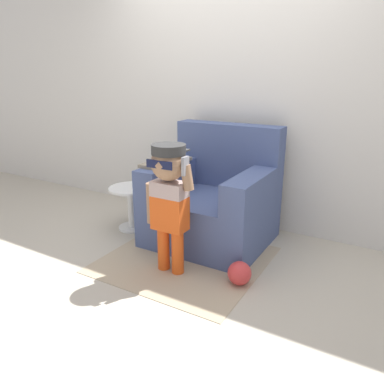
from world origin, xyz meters
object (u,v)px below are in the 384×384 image
(armchair, at_px, (213,201))
(toy_ball, at_px, (239,273))
(side_table, at_px, (132,204))
(person_child, at_px, (169,189))

(armchair, bearing_deg, toy_ball, -48.70)
(side_table, bearing_deg, person_child, -32.82)
(person_child, relative_size, toy_ball, 5.71)
(side_table, height_order, toy_ball, side_table)
(toy_ball, bearing_deg, armchair, 131.30)
(person_child, height_order, toy_ball, person_child)
(armchair, relative_size, toy_ball, 5.92)
(toy_ball, bearing_deg, person_child, -170.47)
(side_table, distance_m, toy_ball, 1.40)
(armchair, xyz_separation_m, side_table, (-0.79, -0.19, -0.11))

